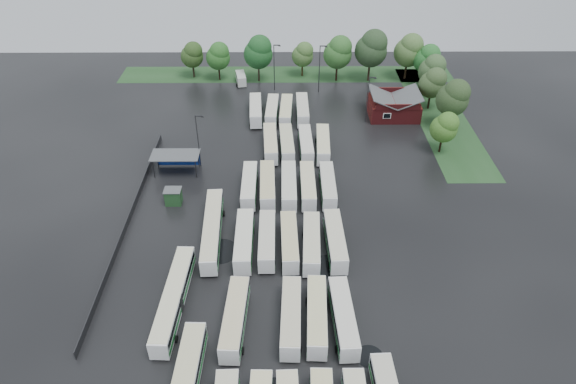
{
  "coord_description": "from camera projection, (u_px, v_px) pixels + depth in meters",
  "views": [
    {
      "loc": [
        1.51,
        -53.28,
        49.13
      ],
      "look_at": [
        2.0,
        12.0,
        2.5
      ],
      "focal_mm": 32.0,
      "sensor_mm": 36.0,
      "label": 1
    }
  ],
  "objects": [
    {
      "name": "bus_r2c1",
      "position": [
        267.0,
        240.0,
        72.17
      ],
      "size": [
        2.39,
        10.83,
        3.01
      ],
      "rotation": [
        0.0,
        0.0,
        0.01
      ],
      "color": "white",
      "rests_on": "ground"
    },
    {
      "name": "bus_r4c1",
      "position": [
        270.0,
        143.0,
        94.07
      ],
      "size": [
        2.94,
        11.37,
        3.14
      ],
      "rotation": [
        0.0,
        0.0,
        0.05
      ],
      "color": "white",
      "rests_on": "ground"
    },
    {
      "name": "utility_hut",
      "position": [
        173.0,
        196.0,
        81.29
      ],
      "size": [
        2.7,
        2.2,
        2.62
      ],
      "color": "#1C451F",
      "rests_on": "ground"
    },
    {
      "name": "lamp_post_back_e",
      "position": [
        320.0,
        66.0,
        112.75
      ],
      "size": [
        1.66,
        0.32,
        10.76
      ],
      "color": "#2D2D30",
      "rests_on": "ground"
    },
    {
      "name": "tree_north_6",
      "position": [
        409.0,
        50.0,
        118.25
      ],
      "size": [
        6.66,
        6.66,
        11.03
      ],
      "color": "black",
      "rests_on": "ground"
    },
    {
      "name": "tree_north_4",
      "position": [
        339.0,
        52.0,
        117.47
      ],
      "size": [
        6.57,
        6.57,
        10.89
      ],
      "color": "black",
      "rests_on": "ground"
    },
    {
      "name": "puddle_2",
      "position": [
        220.0,
        251.0,
        72.75
      ],
      "size": [
        5.39,
        5.39,
        0.01
      ],
      "primitive_type": "cylinder",
      "color": "black",
      "rests_on": "ground"
    },
    {
      "name": "minibus",
      "position": [
        241.0,
        78.0,
        119.48
      ],
      "size": [
        2.85,
        5.61,
        2.34
      ],
      "rotation": [
        0.0,
        0.0,
        0.17
      ],
      "color": "silver",
      "rests_on": "ground"
    },
    {
      "name": "ground",
      "position": [
        274.0,
        256.0,
        71.9
      ],
      "size": [
        160.0,
        160.0,
        0.0
      ],
      "primitive_type": "plane",
      "color": "black",
      "rests_on": "ground"
    },
    {
      "name": "grass_strip_north",
      "position": [
        286.0,
        74.0,
        124.64
      ],
      "size": [
        80.0,
        10.0,
        0.01
      ],
      "primitive_type": "cube",
      "color": "#214720",
      "rests_on": "ground"
    },
    {
      "name": "brick_building",
      "position": [
        393.0,
        107.0,
        105.76
      ],
      "size": [
        10.07,
        8.6,
        5.39
      ],
      "color": "maroon",
      "rests_on": "ground"
    },
    {
      "name": "bus_r3c4",
      "position": [
        328.0,
        185.0,
        83.23
      ],
      "size": [
        2.34,
        10.77,
        2.99
      ],
      "rotation": [
        0.0,
        0.0,
        -0.0
      ],
      "color": "white",
      "rests_on": "ground"
    },
    {
      "name": "bus_r4c4",
      "position": [
        323.0,
        144.0,
        93.87
      ],
      "size": [
        2.82,
        11.19,
        3.09
      ],
      "rotation": [
        0.0,
        0.0,
        -0.04
      ],
      "color": "white",
      "rests_on": "ground"
    },
    {
      "name": "bus_r5c0",
      "position": [
        256.0,
        110.0,
        105.11
      ],
      "size": [
        2.96,
        11.37,
        3.14
      ],
      "rotation": [
        0.0,
        0.0,
        0.05
      ],
      "color": "white",
      "rests_on": "ground"
    },
    {
      "name": "tree_east_1",
      "position": [
        454.0,
        97.0,
        98.49
      ],
      "size": [
        6.28,
        6.28,
        10.41
      ],
      "color": "black",
      "rests_on": "ground"
    },
    {
      "name": "tree_north_2",
      "position": [
        259.0,
        52.0,
        117.26
      ],
      "size": [
        6.68,
        6.68,
        11.06
      ],
      "color": "#30231A",
      "rests_on": "ground"
    },
    {
      "name": "bus_r2c3",
      "position": [
        311.0,
        243.0,
        71.64
      ],
      "size": [
        2.82,
        11.16,
        3.08
      ],
      "rotation": [
        0.0,
        0.0,
        -0.04
      ],
      "color": "white",
      "rests_on": "ground"
    },
    {
      "name": "tree_east_0",
      "position": [
        445.0,
        127.0,
        91.85
      ],
      "size": [
        4.92,
        4.92,
        8.16
      ],
      "color": "black",
      "rests_on": "ground"
    },
    {
      "name": "wash_shed",
      "position": [
        176.0,
        156.0,
        87.98
      ],
      "size": [
        8.2,
        4.2,
        3.58
      ],
      "color": "#2D2D30",
      "rests_on": "ground"
    },
    {
      "name": "artic_bus_west_c",
      "position": [
        174.0,
        298.0,
        63.28
      ],
      "size": [
        2.98,
        16.38,
        3.02
      ],
      "rotation": [
        0.0,
        0.0,
        -0.04
      ],
      "color": "white",
      "rests_on": "ground"
    },
    {
      "name": "puddle_4",
      "position": [
        370.0,
        356.0,
        58.3
      ],
      "size": [
        3.22,
        3.22,
        0.01
      ],
      "primitive_type": "cylinder",
      "color": "black",
      "rests_on": "ground"
    },
    {
      "name": "tree_north_3",
      "position": [
        303.0,
        54.0,
        120.74
      ],
      "size": [
        5.08,
        5.08,
        8.42
      ],
      "color": "#3D2B15",
      "rests_on": "ground"
    },
    {
      "name": "tree_north_1",
      "position": [
        218.0,
        56.0,
        118.5
      ],
      "size": [
        5.56,
        5.56,
        9.22
      ],
      "color": "black",
      "rests_on": "ground"
    },
    {
      "name": "bus_r2c4",
      "position": [
        335.0,
        240.0,
        72.05
      ],
      "size": [
        2.68,
        11.29,
        3.13
      ],
      "rotation": [
        0.0,
        0.0,
        0.03
      ],
      "color": "white",
      "rests_on": "ground"
    },
    {
      "name": "bus_r1c4",
      "position": [
        343.0,
        317.0,
        60.8
      ],
      "size": [
        2.87,
        11.14,
        3.07
      ],
      "rotation": [
        0.0,
        0.0,
        0.05
      ],
      "color": "white",
      "rests_on": "ground"
    },
    {
      "name": "bus_r2c0",
      "position": [
        244.0,
        240.0,
        72.01
      ],
      "size": [
        2.55,
        11.36,
        3.15
      ],
      "rotation": [
        0.0,
        0.0,
        0.01
      ],
      "color": "white",
      "rests_on": "ground"
    },
    {
      "name": "lamp_post_ne",
      "position": [
        368.0,
        96.0,
        101.37
      ],
      "size": [
        1.49,
        0.29,
        9.66
      ],
      "color": "#2D2D30",
      "rests_on": "ground"
    },
    {
      "name": "bus_r2c2",
      "position": [
        289.0,
        241.0,
        71.95
      ],
      "size": [
        2.58,
        10.9,
        3.02
      ],
      "rotation": [
        0.0,
        0.0,
        0.03
      ],
      "color": "white",
      "rests_on": "ground"
    },
    {
      "name": "bus_r3c3",
      "position": [
        308.0,
        185.0,
        83.13
      ],
      "size": [
        2.36,
        10.98,
        3.06
      ],
      "rotation": [
        0.0,
        0.0,
        0.0
      ],
      "color": "white",
      "rests_on": "ground"
    },
    {
      "name": "bus_r3c1",
      "position": [
        268.0,
        185.0,
        83.1
      ],
      "size": [
        2.73,
        11.3,
        3.13
      ],
      "rotation": [
        0.0,
        0.0,
        0.03
      ],
      "color": "white",
      "rests_on": "ground"
    },
    {
      "name": "tree_east_2",
      "position": [
        433.0,
        83.0,
        106.1
      ],
      "size": [
        5.55,
        5.55,
        9.19
      ],
      "color": "black",
      "rests_on": "ground"
    },
    {
      "name": "puddle_3",
      "position": [
        328.0,
        266.0,
        70.22
      ],
      "size": [
        4.75,
        4.75,
        0.01
      ],
      "primitive_type": "cylinder",
      "color": "black",
      "rests_on": "ground"
    },
    {
      "name": "bus_r4c2",
      "position": [
        287.0,
        144.0,
        94.02
      ],
      "size": [
        2.86,
        11.15,
        3.08
      ],
      "rotation": [
        0.0,
        0.0,
        0.05
      ],
      "color": "white",
      "rests_on": "ground"
    },
    {
      "name": "bus_r5c2",
      "position": [
        286.0,
        111.0,
        104.88
      ],
      "size": [
        2.85,
        11.1,
        3.06
      ],
      "rotation": [
        0.0,
        0.0,
        -0.05
      ],
      "color": "white",
      "rests_on": "ground"
    },
    {
      "name": "bus_r1c0",
      "position": [
        235.0,
        318.0,
        60.65
      ],
      "size": [
        2.94,
        11.39,
        3.14
      ],
      "rotation": [
        0.0,
        0.0,
        -0.05
      ],
      "color": "white",
      "rests_on": "ground"
    },
    {
      "name": "bus_r5c1",
      "position": [
        272.0,
        110.0,
        105.16
      ],
      "size": [
        2.72,
        10.87,
        3.0
      ],
      "rotation": [
        0.0,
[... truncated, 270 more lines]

